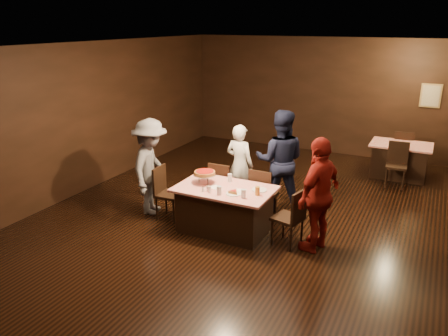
{
  "coord_description": "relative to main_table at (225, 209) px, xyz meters",
  "views": [
    {
      "loc": [
        2.42,
        -6.44,
        3.38
      ],
      "look_at": [
        -0.72,
        -0.13,
        1.0
      ],
      "focal_mm": 35.0,
      "sensor_mm": 36.0,
      "label": 1
    }
  ],
  "objects": [
    {
      "name": "chair_far_left",
      "position": [
        -0.4,
        0.75,
        0.09
      ],
      "size": [
        0.42,
        0.42,
        0.95
      ],
      "primitive_type": "cube",
      "rotation": [
        0.0,
        0.0,
        3.15
      ],
      "color": "black",
      "rests_on": "ground"
    },
    {
      "name": "chair_back_far",
      "position": [
        2.34,
        4.78,
        0.09
      ],
      "size": [
        0.45,
        0.45,
        0.95
      ],
      "primitive_type": "cube",
      "rotation": [
        0.0,
        0.0,
        3.21
      ],
      "color": "black",
      "rests_on": "ground"
    },
    {
      "name": "chair_back_near",
      "position": [
        2.34,
        3.48,
        0.09
      ],
      "size": [
        0.44,
        0.44,
        0.95
      ],
      "primitive_type": "cube",
      "rotation": [
        0.0,
        0.0,
        0.06
      ],
      "color": "black",
      "rests_on": "ground"
    },
    {
      "name": "napkin_left",
      "position": [
        -0.15,
        -0.05,
        0.39
      ],
      "size": [
        0.21,
        0.21,
        0.01
      ],
      "primitive_type": "cube",
      "rotation": [
        0.0,
        0.0,
        -0.35
      ],
      "color": "white",
      "rests_on": "main_table"
    },
    {
      "name": "chair_end_right",
      "position": [
        1.1,
        0.0,
        0.09
      ],
      "size": [
        0.5,
        0.5,
        0.95
      ],
      "primitive_type": "cube",
      "rotation": [
        0.0,
        0.0,
        -1.8
      ],
      "color": "black",
      "rests_on": "ground"
    },
    {
      "name": "chair_end_left",
      "position": [
        -1.1,
        0.0,
        0.09
      ],
      "size": [
        0.45,
        0.45,
        0.95
      ],
      "primitive_type": "cube",
      "rotation": [
        0.0,
        0.0,
        1.64
      ],
      "color": "black",
      "rests_on": "ground"
    },
    {
      "name": "diner_grey_knit",
      "position": [
        -1.53,
        0.08,
        0.5
      ],
      "size": [
        0.94,
        1.27,
        1.76
      ],
      "primitive_type": "imported",
      "rotation": [
        0.0,
        0.0,
        1.84
      ],
      "color": "slate",
      "rests_on": "ground"
    },
    {
      "name": "plate_empty",
      "position": [
        0.55,
        0.15,
        0.39
      ],
      "size": [
        0.25,
        0.25,
        0.01
      ],
      "primitive_type": "cylinder",
      "color": "white",
      "rests_on": "main_table"
    },
    {
      "name": "napkin_center",
      "position": [
        0.3,
        0.0,
        0.39
      ],
      "size": [
        0.19,
        0.19,
        0.01
      ],
      "primitive_type": "cube",
      "rotation": [
        0.0,
        0.0,
        0.21
      ],
      "color": "white",
      "rests_on": "main_table"
    },
    {
      "name": "chair_far_right",
      "position": [
        0.4,
        0.75,
        0.09
      ],
      "size": [
        0.43,
        0.43,
        0.95
      ],
      "primitive_type": "cube",
      "rotation": [
        0.0,
        0.0,
        3.12
      ],
      "color": "black",
      "rests_on": "ground"
    },
    {
      "name": "condiments",
      "position": [
        -0.18,
        -0.28,
        0.43
      ],
      "size": [
        0.17,
        0.1,
        0.09
      ],
      "color": "silver",
      "rests_on": "main_table"
    },
    {
      "name": "main_table",
      "position": [
        0.0,
        0.0,
        0.0
      ],
      "size": [
        1.6,
        1.0,
        0.77
      ],
      "primitive_type": "cube",
      "color": "red",
      "rests_on": "ground"
    },
    {
      "name": "diner_navy_hoodie",
      "position": [
        0.49,
        1.29,
        0.56
      ],
      "size": [
        1.08,
        0.94,
        1.89
      ],
      "primitive_type": "imported",
      "rotation": [
        0.0,
        0.0,
        3.42
      ],
      "color": "black",
      "rests_on": "ground"
    },
    {
      "name": "plate_with_slice",
      "position": [
        0.25,
        -0.18,
        0.41
      ],
      "size": [
        0.25,
        0.25,
        0.06
      ],
      "color": "white",
      "rests_on": "main_table"
    },
    {
      "name": "diner_red_shirt",
      "position": [
        1.54,
        0.08,
        0.51
      ],
      "size": [
        0.7,
        1.13,
        1.8
      ],
      "primitive_type": "imported",
      "rotation": [
        0.0,
        0.0,
        -1.84
      ],
      "color": "maroon",
      "rests_on": "ground"
    },
    {
      "name": "room",
      "position": [
        0.56,
        0.44,
        1.75
      ],
      "size": [
        10.0,
        10.04,
        3.02
      ],
      "color": "black",
      "rests_on": "ground"
    },
    {
      "name": "glass_amber",
      "position": [
        0.6,
        -0.05,
        0.46
      ],
      "size": [
        0.08,
        0.08,
        0.14
      ],
      "primitive_type": "cylinder",
      "color": "#BF7F26",
      "rests_on": "main_table"
    },
    {
      "name": "glass_front_left",
      "position": [
        0.05,
        -0.3,
        0.46
      ],
      "size": [
        0.08,
        0.08,
        0.14
      ],
      "primitive_type": "cylinder",
      "color": "silver",
      "rests_on": "main_table"
    },
    {
      "name": "pizza_stand",
      "position": [
        -0.4,
        0.05,
        0.57
      ],
      "size": [
        0.38,
        0.38,
        0.22
      ],
      "color": "black",
      "rests_on": "main_table"
    },
    {
      "name": "back_table",
      "position": [
        2.34,
        4.18,
        0.0
      ],
      "size": [
        1.3,
        0.9,
        0.77
      ],
      "primitive_type": "cube",
      "color": "red",
      "rests_on": "ground"
    },
    {
      "name": "glass_front_right",
      "position": [
        0.45,
        -0.25,
        0.46
      ],
      "size": [
        0.08,
        0.08,
        0.14
      ],
      "primitive_type": "cylinder",
      "color": "silver",
      "rests_on": "main_table"
    },
    {
      "name": "diner_white_jacket",
      "position": [
        -0.27,
        1.19,
        0.4
      ],
      "size": [
        0.61,
        0.44,
        1.56
      ],
      "primitive_type": "imported",
      "rotation": [
        0.0,
        0.0,
        3.02
      ],
      "color": "white",
      "rests_on": "ground"
    },
    {
      "name": "glass_back",
      "position": [
        -0.05,
        0.3,
        0.46
      ],
      "size": [
        0.08,
        0.08,
        0.14
      ],
      "primitive_type": "cylinder",
      "color": "silver",
      "rests_on": "main_table"
    }
  ]
}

